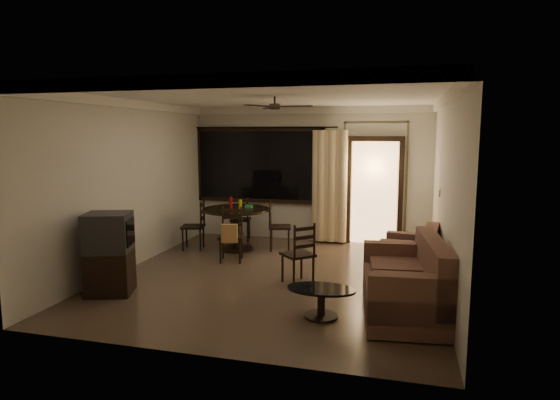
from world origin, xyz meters
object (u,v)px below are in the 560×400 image
(tv_cabinet, at_px, (109,253))
(coffee_table, at_px, (321,298))
(dining_chair_north, at_px, (240,227))
(armchair, at_px, (413,257))
(dining_chair_west, at_px, (194,235))
(dining_chair_east, at_px, (279,235))
(dining_chair_south, at_px, (231,244))
(sofa, at_px, (409,285))
(side_chair, at_px, (298,265))
(dining_table, at_px, (236,217))

(tv_cabinet, bearing_deg, coffee_table, -21.07)
(dining_chair_north, relative_size, armchair, 1.04)
(dining_chair_west, distance_m, dining_chair_north, 1.14)
(dining_chair_north, bearing_deg, dining_chair_east, 137.22)
(dining_chair_west, bearing_deg, dining_chair_north, 132.95)
(dining_chair_east, relative_size, dining_chair_south, 1.00)
(dining_chair_east, relative_size, sofa, 0.52)
(coffee_table, bearing_deg, side_chair, 114.81)
(tv_cabinet, distance_m, sofa, 4.08)
(tv_cabinet, bearing_deg, dining_chair_west, 70.25)
(dining_chair_south, bearing_deg, dining_table, 89.91)
(dining_chair_east, height_order, side_chair, dining_chair_east)
(dining_table, relative_size, dining_chair_north, 1.37)
(armchair, xyz_separation_m, coffee_table, (-1.11, -1.96, -0.09))
(tv_cabinet, distance_m, coffee_table, 3.05)
(dining_table, relative_size, sofa, 0.70)
(coffee_table, bearing_deg, sofa, 20.18)
(coffee_table, xyz_separation_m, side_chair, (-0.56, 1.21, 0.03))
(dining_table, height_order, armchair, dining_table)
(dining_chair_south, relative_size, side_chair, 1.01)
(dining_chair_east, distance_m, side_chair, 2.12)
(dining_chair_east, xyz_separation_m, sofa, (2.41, -2.79, 0.09))
(armchair, xyz_separation_m, side_chair, (-1.67, -0.75, -0.06))
(coffee_table, height_order, side_chair, side_chair)
(dining_chair_east, height_order, dining_chair_south, same)
(tv_cabinet, bearing_deg, dining_chair_south, 43.61)
(dining_chair_north, distance_m, coffee_table, 4.42)
(dining_chair_south, relative_size, tv_cabinet, 0.82)
(dining_chair_west, distance_m, sofa, 4.69)
(dining_chair_south, height_order, coffee_table, dining_chair_south)
(dining_chair_west, relative_size, side_chair, 1.01)
(sofa, xyz_separation_m, armchair, (0.08, 1.58, -0.04))
(sofa, bearing_deg, dining_chair_west, 143.17)
(dining_chair_west, bearing_deg, side_chair, 43.63)
(side_chair, bearing_deg, dining_chair_east, -111.15)
(side_chair, bearing_deg, dining_table, -91.04)
(dining_table, height_order, coffee_table, dining_table)
(dining_chair_north, distance_m, tv_cabinet, 3.69)
(dining_chair_west, bearing_deg, coffee_table, 33.54)
(dining_chair_north, bearing_deg, coffee_table, 108.79)
(tv_cabinet, bearing_deg, dining_chair_east, 42.51)
(armchair, height_order, side_chair, side_chair)
(dining_chair_east, xyz_separation_m, armchair, (2.49, -1.21, 0.06))
(tv_cabinet, distance_m, side_chair, 2.72)
(dining_chair_east, bearing_deg, armchair, -129.65)
(armchair, bearing_deg, dining_chair_north, 160.17)
(side_chair, bearing_deg, armchair, 160.44)
(dining_chair_north, relative_size, side_chair, 1.01)
(dining_chair_west, distance_m, dining_chair_south, 1.20)
(dining_chair_west, xyz_separation_m, tv_cabinet, (-0.03, -2.66, 0.30))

